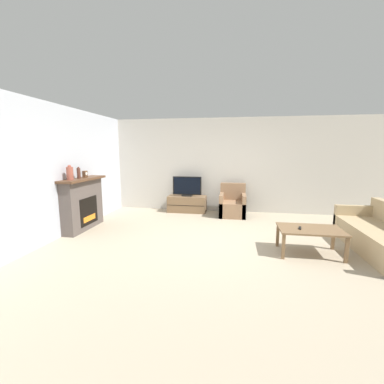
% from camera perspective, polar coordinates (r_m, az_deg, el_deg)
% --- Properties ---
extents(ground_plane, '(24.00, 24.00, 0.00)m').
position_cam_1_polar(ground_plane, '(5.14, 6.67, -11.10)').
color(ground_plane, tan).
extents(wall_back, '(12.00, 0.06, 2.70)m').
position_cam_1_polar(wall_back, '(7.54, 7.90, 5.87)').
color(wall_back, beige).
rests_on(wall_back, ground).
extents(wall_left, '(0.06, 12.00, 2.70)m').
position_cam_1_polar(wall_left, '(6.00, -26.97, 4.12)').
color(wall_left, silver).
rests_on(wall_left, ground).
extents(fireplace, '(0.40, 1.35, 1.17)m').
position_cam_1_polar(fireplace, '(6.32, -23.10, -2.30)').
color(fireplace, '#564C47').
rests_on(fireplace, ground).
extents(mantel_vase_left, '(0.13, 0.13, 0.32)m').
position_cam_1_polar(mantel_vase_left, '(5.88, -25.51, 3.82)').
color(mantel_vase_left, '#994C3D').
rests_on(mantel_vase_left, fireplace).
extents(mantel_vase_centre_left, '(0.08, 0.08, 0.26)m').
position_cam_1_polar(mantel_vase_centre_left, '(6.14, -23.88, 3.89)').
color(mantel_vase_centre_left, '#512D23').
rests_on(mantel_vase_centre_left, fireplace).
extents(mantel_clock, '(0.08, 0.11, 0.15)m').
position_cam_1_polar(mantel_clock, '(6.34, -22.68, 3.69)').
color(mantel_clock, brown).
rests_on(mantel_clock, fireplace).
extents(tv_stand, '(1.10, 0.47, 0.47)m').
position_cam_1_polar(tv_stand, '(7.51, -1.09, -2.66)').
color(tv_stand, brown).
rests_on(tv_stand, ground).
extents(tv, '(0.84, 0.18, 0.57)m').
position_cam_1_polar(tv, '(7.42, -1.11, 1.11)').
color(tv, black).
rests_on(tv, tv_stand).
extents(armchair, '(0.70, 0.76, 0.87)m').
position_cam_1_polar(armchair, '(7.14, 8.99, -2.97)').
color(armchair, '#937051').
rests_on(armchair, ground).
extents(coffee_table, '(1.05, 0.66, 0.46)m').
position_cam_1_polar(coffee_table, '(4.90, 24.78, -7.99)').
color(coffee_table, brown).
rests_on(coffee_table, ground).
extents(remote, '(0.07, 0.16, 0.02)m').
position_cam_1_polar(remote, '(4.81, 22.87, -7.39)').
color(remote, black).
rests_on(remote, coffee_table).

